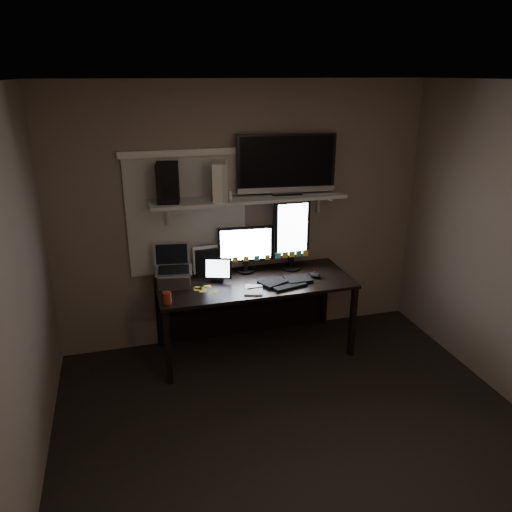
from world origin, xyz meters
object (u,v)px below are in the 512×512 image
object	(u,v)px
monitor_landscape	(246,249)
game_console	(219,181)
tablet	(217,270)
laptop	(174,267)
monitor_portrait	(292,235)
keyboard	(286,281)
mouse	(315,275)
desk	(251,293)
tv	(286,164)
speaker	(168,183)
cup	(167,298)

from	to	relation	value
monitor_landscape	game_console	size ratio (longest dim) A/B	1.58
tablet	laptop	size ratio (longest dim) A/B	0.71
monitor_portrait	keyboard	world-z (taller)	monitor_portrait
mouse	game_console	world-z (taller)	game_console
game_console	monitor_landscape	bearing A→B (deg)	32.44
desk	tv	size ratio (longest dim) A/B	1.97
speaker	monitor_landscape	bearing A→B (deg)	11.85
mouse	tv	world-z (taller)	tv
monitor_landscape	keyboard	bearing A→B (deg)	-45.93
keyboard	mouse	size ratio (longest dim) A/B	4.05
keyboard	speaker	bearing A→B (deg)	148.53
tablet	laptop	xyz separation A→B (m)	(-0.40, 0.00, 0.07)
tv	game_console	xyz separation A→B (m)	(-0.64, -0.05, -0.11)
laptop	desk	bearing A→B (deg)	11.02
monitor_portrait	laptop	bearing A→B (deg)	-175.31
desk	monitor_portrait	bearing A→B (deg)	10.23
monitor_landscape	mouse	size ratio (longest dim) A/B	4.40
cup	tablet	bearing A→B (deg)	35.30
mouse	cup	xyz separation A→B (m)	(-1.41, -0.20, 0.03)
laptop	cup	world-z (taller)	laptop
tablet	tv	bearing A→B (deg)	30.46
monitor_landscape	laptop	distance (m)	0.72
monitor_portrait	laptop	size ratio (longest dim) A/B	1.92
cup	game_console	distance (m)	1.12
monitor_portrait	tablet	distance (m)	0.80
game_console	tablet	bearing A→B (deg)	-103.84
keyboard	cup	size ratio (longest dim) A/B	4.79
keyboard	speaker	size ratio (longest dim) A/B	1.42
mouse	tv	xyz separation A→B (m)	(-0.21, 0.29, 1.00)
keyboard	monitor_landscape	bearing A→B (deg)	115.58
laptop	game_console	size ratio (longest dim) A/B	1.09
monitor_portrait	keyboard	distance (m)	0.49
mouse	cup	bearing A→B (deg)	170.59
tv	cup	bearing A→B (deg)	-151.68
cup	speaker	world-z (taller)	speaker
game_console	speaker	bearing A→B (deg)	-164.93
desk	monitor_landscape	distance (m)	0.43
tablet	desk	bearing A→B (deg)	25.37
cup	tv	size ratio (longest dim) A/B	0.11
keyboard	tv	world-z (taller)	tv
mouse	tablet	xyz separation A→B (m)	(-0.91, 0.16, 0.09)
monitor_landscape	cup	bearing A→B (deg)	-142.96
game_console	mouse	bearing A→B (deg)	2.51
laptop	game_console	distance (m)	0.87
mouse	laptop	distance (m)	1.32
desk	monitor_portrait	distance (m)	0.68
laptop	speaker	size ratio (longest dim) A/B	1.07
keyboard	laptop	xyz separation A→B (m)	(-0.99, 0.21, 0.17)
tablet	game_console	bearing A→B (deg)	76.91
monitor_portrait	game_console	distance (m)	0.90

